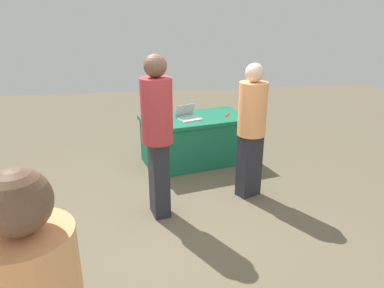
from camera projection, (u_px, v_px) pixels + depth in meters
The scene contains 7 objects.
ground_plane at pixel (176, 223), 4.03m from camera, with size 14.40×14.40×0.00m, color brown.
table_foreground at pixel (194, 140), 5.56m from camera, with size 1.71×1.17×0.73m.
person_presenter at pixel (252, 125), 4.34m from camera, with size 0.45×0.45×1.68m.
person_attendee_standing at pixel (157, 130), 3.86m from camera, with size 0.40×0.40×1.83m.
laptop_silver at pixel (188, 116), 5.34m from camera, with size 0.41×0.39×0.21m.
yarn_ball at pixel (161, 117), 5.25m from camera, with size 0.12×0.12×0.12m, color gray.
scissors_red at pixel (227, 115), 5.54m from camera, with size 0.18×0.04×0.01m, color red.
Camera 1 is at (0.35, 3.46, 2.22)m, focal length 33.64 mm.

